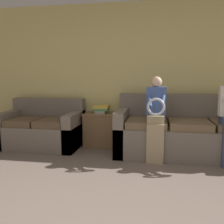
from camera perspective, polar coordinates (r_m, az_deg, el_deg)
wall_back at (r=4.61m, az=5.57°, el=8.46°), size 7.56×0.06×2.55m
couch_main at (r=4.17m, az=16.89°, el=-4.72°), size 2.26×0.93×0.95m
couch_side at (r=4.66m, az=-15.52°, el=-3.81°), size 1.37×0.86×0.84m
child_left_seated at (r=3.69m, az=9.97°, el=-0.71°), size 0.29×0.37×1.25m
side_shelf at (r=4.52m, az=-2.36°, el=-3.89°), size 0.61×0.47×0.59m
book_stack at (r=4.46m, az=-2.42°, el=0.67°), size 0.26×0.29×0.14m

